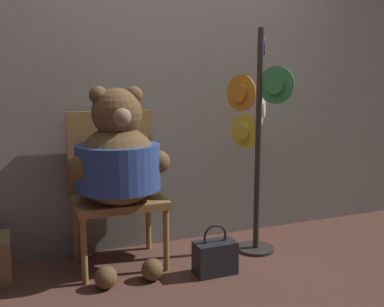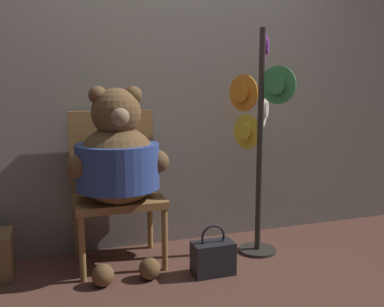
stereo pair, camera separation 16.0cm
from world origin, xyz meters
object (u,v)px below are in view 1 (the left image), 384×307
(hat_display_rack, at_px, (257,123))
(handbag_on_ground, at_px, (215,257))
(teddy_bear, at_px, (118,162))
(chair, at_px, (115,183))

(hat_display_rack, relative_size, handbag_on_ground, 4.86)
(teddy_bear, distance_m, handbag_on_ground, 0.89)
(chair, bearing_deg, hat_display_rack, -9.09)
(chair, relative_size, teddy_bear, 0.86)
(hat_display_rack, height_order, handbag_on_ground, hat_display_rack)
(handbag_on_ground, bearing_deg, chair, 139.63)
(chair, xyz_separation_m, hat_display_rack, (1.02, -0.16, 0.39))
(teddy_bear, xyz_separation_m, hat_display_rack, (1.03, 0.01, 0.21))
(chair, height_order, handbag_on_ground, chair)
(chair, xyz_separation_m, handbag_on_ground, (0.55, -0.47, -0.44))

